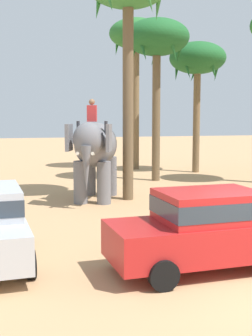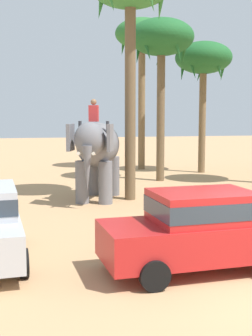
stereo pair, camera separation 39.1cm
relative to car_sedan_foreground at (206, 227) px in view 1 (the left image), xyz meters
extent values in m
cube|color=red|center=(-0.04, 0.00, -0.25)|extent=(4.18, 1.92, 0.76)
cube|color=red|center=(0.06, 0.00, 0.45)|extent=(2.18, 1.67, 0.64)
cube|color=#2D3842|center=(0.06, 0.00, 0.45)|extent=(2.20, 1.69, 0.35)
cylinder|color=black|center=(-1.26, -0.92, -0.63)|extent=(0.61, 0.21, 0.60)
cylinder|color=black|center=(-1.35, 0.78, -0.63)|extent=(0.61, 0.21, 0.60)
cylinder|color=black|center=(1.19, 0.91, -0.63)|extent=(0.61, 0.21, 0.60)
cylinder|color=black|center=(-3.65, 0.37, -0.63)|extent=(0.22, 0.61, 0.60)
cylinder|color=black|center=(-3.82, 2.91, -0.63)|extent=(0.22, 0.61, 0.60)
ellipsoid|color=slate|center=(-0.75, 8.63, 1.22)|extent=(2.56, 3.46, 1.70)
cylinder|color=slate|center=(-0.65, 7.61, -0.13)|extent=(0.52, 0.52, 1.60)
cylinder|color=slate|center=(-1.48, 7.91, -0.13)|extent=(0.52, 0.52, 1.60)
cylinder|color=slate|center=(-0.02, 9.35, -0.13)|extent=(0.52, 0.52, 1.60)
cylinder|color=slate|center=(-0.85, 9.66, -0.13)|extent=(0.52, 0.52, 1.60)
ellipsoid|color=slate|center=(-1.31, 7.10, 1.52)|extent=(1.38, 1.32, 1.20)
cube|color=slate|center=(-0.60, 6.95, 1.57)|extent=(0.39, 0.79, 0.96)
cube|color=slate|center=(-1.95, 7.44, 1.57)|extent=(0.39, 0.79, 0.96)
cone|color=slate|center=(-1.46, 6.68, 0.52)|extent=(0.46, 0.46, 1.60)
cone|color=beige|center=(-1.20, 6.64, 1.02)|extent=(0.30, 0.57, 0.21)
cone|color=beige|center=(-1.69, 6.81, 1.02)|extent=(0.30, 0.57, 0.21)
cube|color=red|center=(-1.04, 7.83, 2.42)|extent=(0.40, 0.34, 0.60)
sphere|color=#8E6647|center=(-1.04, 7.83, 2.84)|extent=(0.22, 0.22, 0.22)
cylinder|color=#333338|center=(-0.55, 7.65, 1.87)|extent=(0.12, 0.12, 0.55)
cylinder|color=#333338|center=(-1.53, 8.01, 1.87)|extent=(0.12, 0.12, 0.55)
cylinder|color=brown|center=(3.45, 17.93, 3.03)|extent=(0.42, 0.42, 7.92)
ellipsoid|color=#286B2D|center=(3.45, 17.93, 7.19)|extent=(3.20, 3.20, 1.80)
cone|color=#286B2D|center=(4.65, 17.93, 6.69)|extent=(0.40, 0.92, 1.64)
cone|color=#286B2D|center=(3.82, 19.08, 6.69)|extent=(0.91, 0.57, 1.67)
cone|color=#286B2D|center=(2.48, 18.64, 6.69)|extent=(0.73, 0.83, 1.69)
cone|color=#286B2D|center=(2.48, 17.23, 6.69)|extent=(0.73, 0.83, 1.69)
cone|color=#286B2D|center=(3.82, 16.79, 6.69)|extent=(0.91, 0.57, 1.67)
cylinder|color=brown|center=(3.12, 12.94, 2.51)|extent=(0.40, 0.40, 6.89)
ellipsoid|color=#1E5B28|center=(3.12, 12.94, 6.16)|extent=(3.20, 3.20, 1.80)
cone|color=#1E5B28|center=(4.32, 12.94, 5.66)|extent=(0.40, 0.92, 1.64)
cone|color=#1E5B28|center=(3.49, 14.08, 5.66)|extent=(0.91, 0.57, 1.67)
cone|color=#1E5B28|center=(2.15, 13.65, 5.66)|extent=(0.73, 0.83, 1.69)
cone|color=#1E5B28|center=(2.15, 12.24, 5.66)|extent=(0.73, 0.83, 1.69)
cone|color=#1E5B28|center=(3.49, 11.80, 5.66)|extent=(0.91, 0.57, 1.67)
cylinder|color=brown|center=(6.42, 15.60, 2.23)|extent=(0.40, 0.40, 6.31)
ellipsoid|color=#1E5B28|center=(6.42, 15.60, 5.58)|extent=(3.20, 3.20, 1.80)
cone|color=#1E5B28|center=(7.62, 15.60, 5.08)|extent=(0.40, 0.92, 1.64)
cone|color=#1E5B28|center=(6.79, 16.74, 5.08)|extent=(0.91, 0.57, 1.67)
cone|color=#1E5B28|center=(5.45, 16.30, 5.08)|extent=(0.73, 0.83, 1.69)
cone|color=#1E5B28|center=(5.45, 14.89, 5.08)|extent=(0.73, 0.83, 1.69)
cone|color=#1E5B28|center=(6.79, 14.46, 5.08)|extent=(0.91, 0.57, 1.67)
cylinder|color=brown|center=(0.45, 8.28, 3.06)|extent=(0.42, 0.42, 7.98)
cone|color=#337A38|center=(0.82, 9.42, 6.75)|extent=(0.91, 0.57, 1.67)
cone|color=#337A38|center=(-0.52, 8.99, 6.75)|extent=(0.73, 0.83, 1.69)
camera|label=1|loc=(-3.98, -8.67, 2.36)|focal=48.36mm
camera|label=2|loc=(-3.60, -8.76, 2.36)|focal=48.36mm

